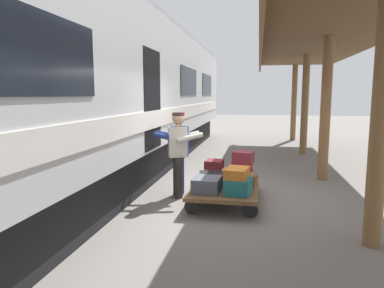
{
  "coord_description": "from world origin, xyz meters",
  "views": [
    {
      "loc": [
        -0.41,
        6.9,
        2.05
      ],
      "look_at": [
        0.78,
        0.59,
        1.15
      ],
      "focal_mm": 32.94,
      "sensor_mm": 36.0,
      "label": 1
    }
  ],
  "objects_px": {
    "suitcase_black_hardshell": "(211,179)",
    "luggage_cart": "(225,187)",
    "suitcase_brown_leather": "(240,180)",
    "suitcase_maroon_trunk": "(214,164)",
    "suitcase_slate_roller": "(207,185)",
    "suitcase_burgundy_valise": "(243,158)",
    "porter_by_door": "(179,152)",
    "suitcase_teal_softside": "(238,186)",
    "suitcase_cream_canvas": "(215,173)",
    "porter_in_overalls": "(179,151)",
    "suitcase_red_plastic": "(242,171)",
    "suitcase_orange_carryall": "(237,173)",
    "train_car": "(84,94)"
  },
  "relations": [
    {
      "from": "suitcase_red_plastic",
      "to": "suitcase_slate_roller",
      "type": "distance_m",
      "value": 1.29
    },
    {
      "from": "suitcase_teal_softside",
      "to": "suitcase_black_hardshell",
      "type": "height_order",
      "value": "suitcase_teal_softside"
    },
    {
      "from": "suitcase_black_hardshell",
      "to": "suitcase_slate_roller",
      "type": "distance_m",
      "value": 0.58
    },
    {
      "from": "suitcase_brown_leather",
      "to": "suitcase_cream_canvas",
      "type": "relative_size",
      "value": 1.11
    },
    {
      "from": "train_car",
      "to": "suitcase_black_hardshell",
      "type": "height_order",
      "value": "train_car"
    },
    {
      "from": "train_car",
      "to": "suitcase_teal_softside",
      "type": "relative_size",
      "value": 38.31
    },
    {
      "from": "suitcase_black_hardshell",
      "to": "porter_in_overalls",
      "type": "distance_m",
      "value": 0.89
    },
    {
      "from": "suitcase_orange_carryall",
      "to": "porter_by_door",
      "type": "xyz_separation_m",
      "value": [
        1.21,
        -0.71,
        0.23
      ]
    },
    {
      "from": "suitcase_maroon_trunk",
      "to": "porter_by_door",
      "type": "xyz_separation_m",
      "value": [
        0.67,
        0.42,
        0.32
      ]
    },
    {
      "from": "suitcase_teal_softside",
      "to": "suitcase_brown_leather",
      "type": "height_order",
      "value": "suitcase_teal_softside"
    },
    {
      "from": "suitcase_cream_canvas",
      "to": "suitcase_burgundy_valise",
      "type": "xyz_separation_m",
      "value": [
        -0.58,
        -0.03,
        0.33
      ]
    },
    {
      "from": "suitcase_black_hardshell",
      "to": "suitcase_burgundy_valise",
      "type": "height_order",
      "value": "suitcase_burgundy_valise"
    },
    {
      "from": "luggage_cart",
      "to": "suitcase_burgundy_valise",
      "type": "bearing_deg",
      "value": -116.49
    },
    {
      "from": "suitcase_black_hardshell",
      "to": "luggage_cart",
      "type": "bearing_deg",
      "value": 180.0
    },
    {
      "from": "suitcase_red_plastic",
      "to": "porter_in_overalls",
      "type": "bearing_deg",
      "value": 14.84
    },
    {
      "from": "suitcase_maroon_trunk",
      "to": "porter_by_door",
      "type": "relative_size",
      "value": 0.23
    },
    {
      "from": "suitcase_teal_softside",
      "to": "porter_by_door",
      "type": "distance_m",
      "value": 1.51
    },
    {
      "from": "suitcase_cream_canvas",
      "to": "suitcase_burgundy_valise",
      "type": "distance_m",
      "value": 0.67
    },
    {
      "from": "suitcase_orange_carryall",
      "to": "porter_in_overalls",
      "type": "relative_size",
      "value": 0.31
    },
    {
      "from": "suitcase_teal_softside",
      "to": "suitcase_burgundy_valise",
      "type": "xyz_separation_m",
      "value": [
        -0.03,
        -1.19,
        0.29
      ]
    },
    {
      "from": "suitcase_slate_roller",
      "to": "suitcase_black_hardshell",
      "type": "bearing_deg",
      "value": -90.0
    },
    {
      "from": "suitcase_maroon_trunk",
      "to": "porter_by_door",
      "type": "bearing_deg",
      "value": 32.25
    },
    {
      "from": "porter_in_overalls",
      "to": "suitcase_brown_leather",
      "type": "bearing_deg",
      "value": 168.86
    },
    {
      "from": "suitcase_cream_canvas",
      "to": "porter_by_door",
      "type": "relative_size",
      "value": 0.28
    },
    {
      "from": "suitcase_slate_roller",
      "to": "suitcase_orange_carryall",
      "type": "bearing_deg",
      "value": -176.8
    },
    {
      "from": "suitcase_slate_roller",
      "to": "porter_by_door",
      "type": "relative_size",
      "value": 0.32
    },
    {
      "from": "suitcase_black_hardshell",
      "to": "suitcase_burgundy_valise",
      "type": "bearing_deg",
      "value": -133.58
    },
    {
      "from": "suitcase_burgundy_valise",
      "to": "porter_by_door",
      "type": "bearing_deg",
      "value": 19.7
    },
    {
      "from": "suitcase_brown_leather",
      "to": "suitcase_cream_canvas",
      "type": "height_order",
      "value": "suitcase_brown_leather"
    },
    {
      "from": "luggage_cart",
      "to": "suitcase_maroon_trunk",
      "type": "xyz_separation_m",
      "value": [
        0.29,
        -0.58,
        0.32
      ]
    },
    {
      "from": "suitcase_cream_canvas",
      "to": "porter_in_overalls",
      "type": "bearing_deg",
      "value": 25.38
    },
    {
      "from": "luggage_cart",
      "to": "suitcase_black_hardshell",
      "type": "relative_size",
      "value": 3.32
    },
    {
      "from": "suitcase_slate_roller",
      "to": "suitcase_maroon_trunk",
      "type": "height_order",
      "value": "suitcase_maroon_trunk"
    },
    {
      "from": "luggage_cart",
      "to": "suitcase_maroon_trunk",
      "type": "distance_m",
      "value": 0.72
    },
    {
      "from": "suitcase_red_plastic",
      "to": "suitcase_cream_canvas",
      "type": "height_order",
      "value": "suitcase_red_plastic"
    },
    {
      "from": "suitcase_maroon_trunk",
      "to": "luggage_cart",
      "type": "bearing_deg",
      "value": 116.6
    },
    {
      "from": "suitcase_black_hardshell",
      "to": "porter_in_overalls",
      "type": "xyz_separation_m",
      "value": [
        0.7,
        -0.25,
        0.49
      ]
    },
    {
      "from": "suitcase_teal_softside",
      "to": "suitcase_brown_leather",
      "type": "relative_size",
      "value": 1.1
    },
    {
      "from": "suitcase_cream_canvas",
      "to": "suitcase_maroon_trunk",
      "type": "bearing_deg",
      "value": -1.78
    },
    {
      "from": "suitcase_burgundy_valise",
      "to": "suitcase_orange_carryall",
      "type": "distance_m",
      "value": 1.17
    },
    {
      "from": "suitcase_brown_leather",
      "to": "suitcase_maroon_trunk",
      "type": "relative_size",
      "value": 1.34
    },
    {
      "from": "suitcase_brown_leather",
      "to": "suitcase_slate_roller",
      "type": "relative_size",
      "value": 0.95
    },
    {
      "from": "suitcase_brown_leather",
      "to": "suitcase_burgundy_valise",
      "type": "relative_size",
      "value": 1.31
    },
    {
      "from": "suitcase_red_plastic",
      "to": "suitcase_black_hardshell",
      "type": "height_order",
      "value": "suitcase_red_plastic"
    },
    {
      "from": "porter_in_overalls",
      "to": "porter_by_door",
      "type": "relative_size",
      "value": 1.0
    },
    {
      "from": "suitcase_maroon_trunk",
      "to": "porter_in_overalls",
      "type": "bearing_deg",
      "value": 25.84
    },
    {
      "from": "luggage_cart",
      "to": "suitcase_black_hardshell",
      "type": "xyz_separation_m",
      "value": [
        0.28,
        0.0,
        0.15
      ]
    },
    {
      "from": "luggage_cart",
      "to": "suitcase_brown_leather",
      "type": "distance_m",
      "value": 0.32
    },
    {
      "from": "suitcase_maroon_trunk",
      "to": "porter_in_overalls",
      "type": "relative_size",
      "value": 0.23
    },
    {
      "from": "suitcase_maroon_trunk",
      "to": "suitcase_burgundy_valise",
      "type": "height_order",
      "value": "suitcase_burgundy_valise"
    }
  ]
}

